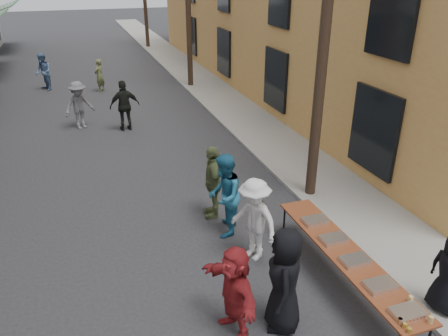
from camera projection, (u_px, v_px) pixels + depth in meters
ground at (177, 311)px, 7.67m from camera, size 120.00×120.00×0.00m
sidewalk at (204, 85)px, 21.98m from camera, size 2.20×60.00×0.10m
utility_pole_near at (326, 16)px, 9.61m from camera, size 0.26×0.26×9.00m
serving_table at (345, 254)px, 8.00m from camera, size 0.70×4.00×0.75m
catering_tray_sausage at (408, 312)px, 6.55m from camera, size 0.50×0.33×0.08m
catering_tray_foil_b at (380, 285)px, 7.11m from camera, size 0.50×0.33×0.08m
catering_tray_buns at (355, 260)px, 7.71m from camera, size 0.50×0.33×0.08m
catering_tray_foil_d at (334, 239)px, 8.31m from camera, size 0.50×0.33×0.08m
catering_tray_buns_end at (315, 220)px, 8.91m from camera, size 0.50×0.33×0.08m
condiment_jar_a at (409, 330)px, 6.23m from camera, size 0.07×0.07×0.08m
condiment_jar_b at (405, 325)px, 6.32m from camera, size 0.07×0.07×0.08m
condiment_jar_c at (400, 321)px, 6.40m from camera, size 0.07×0.07×0.08m
cup_stack at (431, 320)px, 6.39m from camera, size 0.08×0.08×0.12m
guest_front_a at (285, 280)px, 7.00m from camera, size 0.92×1.08×1.87m
guest_front_c at (224, 196)px, 9.53m from camera, size 1.05×1.15×1.90m
guest_front_d at (254, 220)px, 8.74m from camera, size 1.09×1.33×1.79m
guest_front_e at (213, 182)px, 10.26m from camera, size 0.62×1.11×1.80m
guest_queue_back at (234, 291)px, 6.94m from camera, size 0.73×1.57×1.63m
passerby_left at (79, 105)px, 15.92m from camera, size 1.30×1.08×1.75m
passerby_mid at (125, 106)px, 15.72m from camera, size 1.11×0.53×1.84m
passerby_right at (99, 75)px, 20.69m from camera, size 0.63×0.67×1.53m
passerby_far at (43, 72)px, 20.83m from camera, size 0.94×1.05×1.76m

